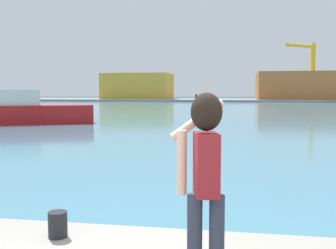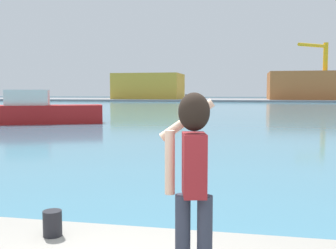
{
  "view_description": "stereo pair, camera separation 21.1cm",
  "coord_description": "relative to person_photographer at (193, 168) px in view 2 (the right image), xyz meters",
  "views": [
    {
      "loc": [
        0.81,
        -2.87,
        2.36
      ],
      "look_at": [
        -0.38,
        4.24,
        1.75
      ],
      "focal_mm": 42.29,
      "sensor_mm": 36.0,
      "label": 1
    },
    {
      "loc": [
        1.02,
        -2.83,
        2.36
      ],
      "look_at": [
        -0.38,
        4.24,
        1.75
      ],
      "focal_mm": 42.29,
      "sensor_mm": 36.0,
      "label": 2
    }
  ],
  "objects": [
    {
      "name": "harbor_water",
      "position": [
        -0.56,
        51.37,
        -1.67
      ],
      "size": [
        140.0,
        100.0,
        0.02
      ],
      "primitive_type": "cube",
      "color": "teal",
      "rests_on": "ground_plane"
    },
    {
      "name": "warehouse_right",
      "position": [
        14.31,
        91.98,
        1.87
      ],
      "size": [
        17.78,
        13.86,
        6.23
      ],
      "primitive_type": "cube",
      "color": "#B26633",
      "rests_on": "far_shore_dock"
    },
    {
      "name": "ground_plane",
      "position": [
        -0.56,
        49.37,
        -1.68
      ],
      "size": [
        220.0,
        220.0,
        0.0
      ],
      "primitive_type": "plane",
      "color": "#334751"
    },
    {
      "name": "warehouse_left",
      "position": [
        -23.08,
        91.19,
        1.82
      ],
      "size": [
        15.91,
        11.81,
        6.12
      ],
      "primitive_type": "cube",
      "color": "gold",
      "rests_on": "far_shore_dock"
    },
    {
      "name": "far_shore_dock",
      "position": [
        -0.56,
        91.37,
        -1.46
      ],
      "size": [
        140.0,
        20.0,
        0.43
      ],
      "primitive_type": "cube",
      "color": "gray",
      "rests_on": "ground_plane"
    },
    {
      "name": "person_photographer",
      "position": [
        0.0,
        0.0,
        0.0
      ],
      "size": [
        0.53,
        0.54,
        1.74
      ],
      "rotation": [
        0.0,
        0.0,
        1.79
      ],
      "color": "#2D3342",
      "rests_on": "quay_promenade"
    },
    {
      "name": "port_crane",
      "position": [
        16.29,
        86.91,
        6.21
      ],
      "size": [
        6.95,
        5.87,
        12.3
      ],
      "color": "yellow",
      "rests_on": "far_shore_dock"
    },
    {
      "name": "boat_moored",
      "position": [
        -14.09,
        22.63,
        -0.78
      ],
      "size": [
        8.54,
        5.14,
        2.43
      ],
      "rotation": [
        0.0,
        0.0,
        0.4
      ],
      "color": "#B21919",
      "rests_on": "harbor_water"
    },
    {
      "name": "harbor_bollard",
      "position": [
        -1.82,
        0.84,
        -0.91
      ],
      "size": [
        0.23,
        0.23,
        0.31
      ],
      "primitive_type": "cylinder",
      "color": "black",
      "rests_on": "quay_promenade"
    }
  ]
}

